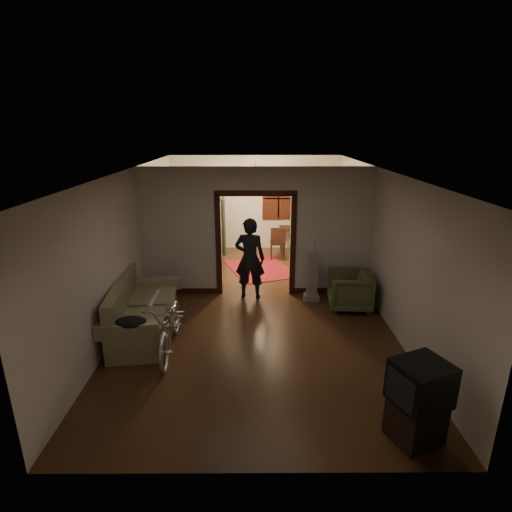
{
  "coord_description": "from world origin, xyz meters",
  "views": [
    {
      "loc": [
        -0.04,
        -7.64,
        3.58
      ],
      "look_at": [
        0.0,
        -0.3,
        1.2
      ],
      "focal_mm": 28.0,
      "sensor_mm": 36.0,
      "label": 1
    }
  ],
  "objects_px": {
    "sofa": "(144,308)",
    "armchair": "(349,290)",
    "bicycle": "(170,324)",
    "person": "(250,259)",
    "locker": "(211,226)",
    "desk": "(296,239)"
  },
  "relations": [
    {
      "from": "sofa",
      "to": "desk",
      "type": "relative_size",
      "value": 2.19
    },
    {
      "from": "bicycle",
      "to": "person",
      "type": "height_order",
      "value": "person"
    },
    {
      "from": "bicycle",
      "to": "desk",
      "type": "xyz_separation_m",
      "value": [
        2.65,
        5.6,
        -0.11
      ]
    },
    {
      "from": "armchair",
      "to": "bicycle",
      "type": "bearing_deg",
      "value": -59.83
    },
    {
      "from": "bicycle",
      "to": "armchair",
      "type": "bearing_deg",
      "value": 23.63
    },
    {
      "from": "sofa",
      "to": "person",
      "type": "relative_size",
      "value": 1.2
    },
    {
      "from": "armchair",
      "to": "locker",
      "type": "bearing_deg",
      "value": -135.0
    },
    {
      "from": "sofa",
      "to": "locker",
      "type": "xyz_separation_m",
      "value": [
        0.72,
        4.77,
        0.33
      ]
    },
    {
      "from": "armchair",
      "to": "locker",
      "type": "height_order",
      "value": "locker"
    },
    {
      "from": "sofa",
      "to": "bicycle",
      "type": "relative_size",
      "value": 1.19
    },
    {
      "from": "sofa",
      "to": "desk",
      "type": "height_order",
      "value": "sofa"
    },
    {
      "from": "bicycle",
      "to": "locker",
      "type": "height_order",
      "value": "locker"
    },
    {
      "from": "person",
      "to": "desk",
      "type": "relative_size",
      "value": 1.82
    },
    {
      "from": "armchair",
      "to": "desk",
      "type": "relative_size",
      "value": 0.87
    },
    {
      "from": "person",
      "to": "bicycle",
      "type": "bearing_deg",
      "value": 67.3
    },
    {
      "from": "sofa",
      "to": "armchair",
      "type": "height_order",
      "value": "sofa"
    },
    {
      "from": "armchair",
      "to": "desk",
      "type": "bearing_deg",
      "value": -165.68
    },
    {
      "from": "armchair",
      "to": "person",
      "type": "xyz_separation_m",
      "value": [
        -2.05,
        0.55,
        0.5
      ]
    },
    {
      "from": "bicycle",
      "to": "person",
      "type": "distance_m",
      "value": 2.56
    },
    {
      "from": "armchair",
      "to": "person",
      "type": "height_order",
      "value": "person"
    },
    {
      "from": "person",
      "to": "desk",
      "type": "distance_m",
      "value": 3.72
    },
    {
      "from": "locker",
      "to": "bicycle",
      "type": "bearing_deg",
      "value": -98.11
    }
  ]
}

